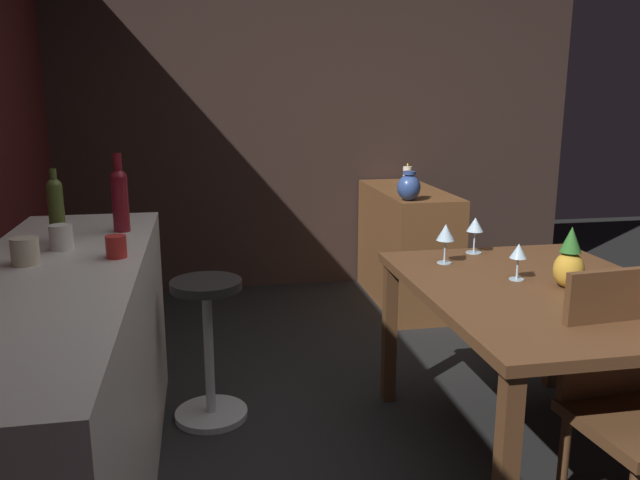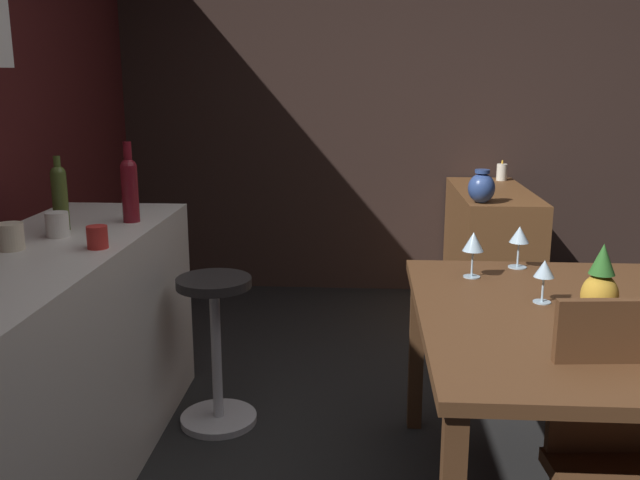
# 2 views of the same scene
# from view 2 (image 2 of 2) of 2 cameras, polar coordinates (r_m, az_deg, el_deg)

# --- Properties ---
(wall_side_right) EXTENTS (0.10, 4.40, 2.60)m
(wall_side_right) POSITION_cam_2_polar(r_m,az_deg,el_deg) (4.85, 4.60, 10.99)
(wall_side_right) COLOR #33231E
(wall_side_right) RESTS_ON ground_plane
(dining_table) EXTENTS (1.31, 0.97, 0.74)m
(dining_table) POSITION_cam_2_polar(r_m,az_deg,el_deg) (2.43, 19.65, -7.59)
(dining_table) COLOR #56351E
(dining_table) RESTS_ON ground_plane
(kitchen_counter) EXTENTS (2.10, 0.60, 0.90)m
(kitchen_counter) POSITION_cam_2_polar(r_m,az_deg,el_deg) (2.67, -22.59, -10.82)
(kitchen_counter) COLOR silver
(kitchen_counter) RESTS_ON ground_plane
(sideboard_cabinet) EXTENTS (1.10, 0.44, 0.82)m
(sideboard_cabinet) POSITION_cam_2_polar(r_m,az_deg,el_deg) (4.43, 13.80, -1.23)
(sideboard_cabinet) COLOR brown
(sideboard_cabinet) RESTS_ON ground_plane
(chair_near_window) EXTENTS (0.43, 0.43, 0.92)m
(chair_near_window) POSITION_cam_2_polar(r_m,az_deg,el_deg) (2.08, 24.32, -16.35)
(chair_near_window) COLOR #56351E
(chair_near_window) RESTS_ON ground_plane
(bar_stool) EXTENTS (0.34, 0.34, 0.67)m
(bar_stool) POSITION_cam_2_polar(r_m,az_deg,el_deg) (3.06, -8.56, -8.71)
(bar_stool) COLOR #262323
(bar_stool) RESTS_ON ground_plane
(wine_glass_left) EXTENTS (0.07, 0.07, 0.15)m
(wine_glass_left) POSITION_cam_2_polar(r_m,az_deg,el_deg) (2.46, 18.02, -2.44)
(wine_glass_left) COLOR silver
(wine_glass_left) RESTS_ON dining_table
(wine_glass_right) EXTENTS (0.08, 0.08, 0.17)m
(wine_glass_right) POSITION_cam_2_polar(r_m,az_deg,el_deg) (2.89, 16.12, 0.29)
(wine_glass_right) COLOR silver
(wine_glass_right) RESTS_ON dining_table
(wine_glass_center) EXTENTS (0.08, 0.08, 0.18)m
(wine_glass_center) POSITION_cam_2_polar(r_m,az_deg,el_deg) (2.70, 12.53, -0.25)
(wine_glass_center) COLOR silver
(wine_glass_center) RESTS_ON dining_table
(pineapple_centerpiece) EXTENTS (0.12, 0.12, 0.24)m
(pineapple_centerpiece) POSITION_cam_2_polar(r_m,az_deg,el_deg) (2.39, 22.11, -3.55)
(pineapple_centerpiece) COLOR gold
(pineapple_centerpiece) RESTS_ON dining_table
(wine_bottle_olive) EXTENTS (0.06, 0.06, 0.30)m
(wine_bottle_olive) POSITION_cam_2_polar(r_m,az_deg,el_deg) (2.91, -20.67, 3.50)
(wine_bottle_olive) COLOR #475623
(wine_bottle_olive) RESTS_ON kitchen_counter
(wine_bottle_ruby) EXTENTS (0.07, 0.07, 0.34)m
(wine_bottle_ruby) POSITION_cam_2_polar(r_m,az_deg,el_deg) (2.99, -15.43, 4.31)
(wine_bottle_ruby) COLOR maroon
(wine_bottle_ruby) RESTS_ON kitchen_counter
(cup_red) EXTENTS (0.11, 0.07, 0.08)m
(cup_red) POSITION_cam_2_polar(r_m,az_deg,el_deg) (2.57, -17.87, 0.24)
(cup_red) COLOR red
(cup_red) RESTS_ON kitchen_counter
(cup_cream) EXTENTS (0.13, 0.09, 0.09)m
(cup_cream) POSITION_cam_2_polar(r_m,az_deg,el_deg) (2.66, -24.17, 0.27)
(cup_cream) COLOR beige
(cup_cream) RESTS_ON kitchen_counter
(cup_white) EXTENTS (0.12, 0.09, 0.09)m
(cup_white) POSITION_cam_2_polar(r_m,az_deg,el_deg) (2.81, -20.83, 1.21)
(cup_white) COLOR white
(cup_white) RESTS_ON kitchen_counter
(pillar_candle_tall) EXTENTS (0.07, 0.07, 0.14)m
(pillar_candle_tall) POSITION_cam_2_polar(r_m,az_deg,el_deg) (4.77, 14.76, 5.44)
(pillar_candle_tall) COLOR white
(pillar_candle_tall) RESTS_ON sideboard_cabinet
(vase_ceramic_blue) EXTENTS (0.15, 0.15, 0.18)m
(vase_ceramic_blue) POSITION_cam_2_polar(r_m,az_deg,el_deg) (3.88, 13.18, 4.24)
(vase_ceramic_blue) COLOR #334C8C
(vase_ceramic_blue) RESTS_ON sideboard_cabinet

